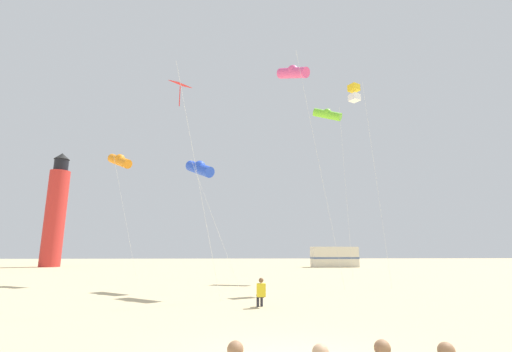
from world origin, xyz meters
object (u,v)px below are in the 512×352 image
kite_tube_orange (120,161)px  kite_tube_rainbow (293,72)px  kite_tube_blue (200,168)px  kite_diamond_scarlet (182,92)px  kite_flyer_standing (261,292)px  lighthouse_distant (56,212)px  kite_box_gold (354,93)px  kite_tube_lime (327,114)px  rv_van_cream (334,257)px

kite_tube_orange → kite_tube_rainbow: bearing=-22.2°
kite_tube_blue → kite_diamond_scarlet: kite_diamond_scarlet is taller
kite_tube_blue → kite_tube_rainbow: (6.01, -0.76, 6.45)m
kite_flyer_standing → kite_tube_blue: kite_tube_blue is taller
kite_diamond_scarlet → lighthouse_distant: 43.63m
kite_flyer_standing → kite_diamond_scarlet: size_ratio=0.11×
kite_tube_blue → kite_tube_orange: bearing=146.2°
kite_diamond_scarlet → kite_box_gold: kite_box_gold is taller
kite_flyer_standing → kite_box_gold: bearing=-141.8°
kite_flyer_standing → kite_tube_orange: kite_tube_orange is taller
kite_tube_rainbow → kite_box_gold: size_ratio=1.11×
kite_flyer_standing → kite_tube_lime: kite_tube_lime is taller
kite_diamond_scarlet → kite_tube_lime: (10.58, 11.47, 3.70)m
lighthouse_distant → rv_van_cream: bearing=-4.1°
kite_tube_orange → kite_tube_rainbow: 14.38m
kite_diamond_scarlet → rv_van_cream: size_ratio=1.64×
kite_tube_orange → rv_van_cream: 33.94m
kite_diamond_scarlet → lighthouse_distant: lighthouse_distant is taller
kite_tube_orange → kite_box_gold: 17.73m
kite_flyer_standing → lighthouse_distant: bearing=-60.1°
kite_flyer_standing → rv_van_cream: bearing=-115.8°
kite_flyer_standing → kite_diamond_scarlet: 10.36m
kite_box_gold → kite_tube_lime: (-0.02, 6.75, 1.24)m
kite_tube_orange → kite_diamond_scarlet: bearing=-58.1°
kite_box_gold → rv_van_cream: 31.61m
kite_diamond_scarlet → kite_tube_rainbow: (6.48, 4.58, 3.78)m
kite_box_gold → rv_van_cream: bearing=77.9°
kite_tube_rainbow → lighthouse_distant: lighthouse_distant is taller
kite_tube_orange → kite_tube_lime: (16.61, 1.78, 4.83)m
kite_tube_rainbow → kite_tube_lime: 8.02m
kite_box_gold → lighthouse_distant: lighthouse_distant is taller
kite_diamond_scarlet → kite_box_gold: bearing=24.0°
kite_diamond_scarlet → kite_box_gold: (10.60, 4.73, 2.46)m
kite_tube_blue → lighthouse_distant: 39.48m
kite_diamond_scarlet → lighthouse_distant: size_ratio=0.64×
rv_van_cream → kite_flyer_standing: bearing=-112.7°
kite_tube_rainbow → lighthouse_distant: size_ratio=0.87×
kite_tube_orange → rv_van_cream: bearing=46.4°
kite_diamond_scarlet → lighthouse_distant: (-23.69, 36.57, -2.22)m
kite_flyer_standing → kite_box_gold: size_ratio=0.09×
kite_flyer_standing → kite_tube_lime: bearing=-122.7°
kite_tube_orange → kite_tube_rainbow: (12.51, -5.11, 4.91)m
kite_flyer_standing → kite_tube_orange: 17.28m
kite_tube_blue → kite_tube_lime: (10.11, 6.13, 6.38)m
kite_tube_orange → lighthouse_distant: (-17.66, 26.87, -1.09)m
kite_diamond_scarlet → kite_tube_rainbow: kite_tube_rainbow is taller
kite_diamond_scarlet → kite_tube_orange: bearing=121.9°
kite_tube_rainbow → kite_tube_lime: bearing=59.3°
kite_flyer_standing → kite_tube_rainbow: (2.63, 6.37, 13.22)m
kite_tube_rainbow → kite_tube_lime: kite_tube_rainbow is taller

